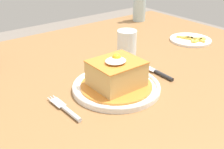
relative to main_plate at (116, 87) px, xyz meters
name	(u,v)px	position (x,y,z in m)	size (l,w,h in m)	color
dining_table	(106,95)	(0.05, 0.12, -0.10)	(1.40, 0.98, 0.73)	olive
main_plate	(116,87)	(0.00, 0.00, 0.00)	(0.25, 0.25, 0.02)	white
sandwich_meal	(116,75)	(0.00, 0.00, 0.04)	(0.20, 0.20, 0.10)	orange
fork	(67,110)	(-0.17, -0.01, 0.00)	(0.02, 0.14, 0.01)	silver
knife	(158,73)	(0.17, -0.01, 0.00)	(0.02, 0.17, 0.01)	#262628
beer_bottle_clear	(140,1)	(0.55, 0.50, 0.09)	(0.06, 0.06, 0.27)	#ADC6CC
drinking_glass	(127,47)	(0.17, 0.15, 0.04)	(0.07, 0.07, 0.10)	#3F2314
side_plate_fries	(191,40)	(0.50, 0.13, 0.00)	(0.17, 0.17, 0.02)	white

